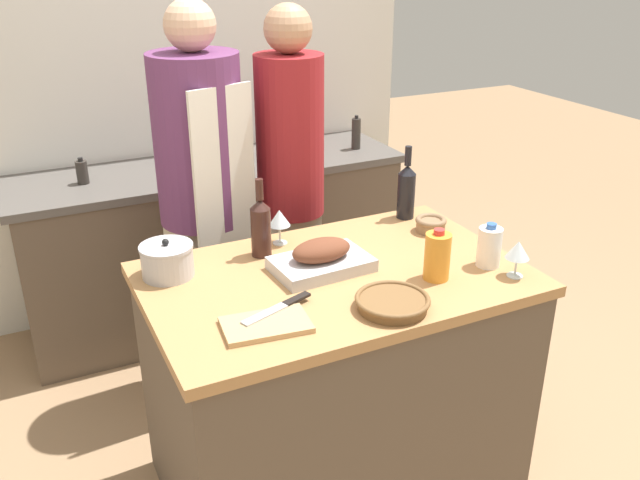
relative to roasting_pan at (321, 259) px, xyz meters
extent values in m
plane|color=#9E7A56|center=(0.03, -0.05, -0.97)|extent=(12.00, 12.00, 0.00)
cube|color=brown|center=(0.03, -0.05, -0.53)|extent=(1.28, 0.82, 0.89)
cube|color=#B27F4C|center=(0.03, -0.05, -0.06)|extent=(1.32, 0.85, 0.04)
cube|color=brown|center=(0.03, 1.41, -0.54)|extent=(2.01, 0.58, 0.86)
cube|color=#56514C|center=(0.03, 1.41, -0.09)|extent=(2.08, 0.60, 0.04)
cube|color=silver|center=(0.03, 1.76, 0.30)|extent=(2.58, 0.10, 2.55)
cube|color=#BCBCC1|center=(0.00, 0.00, -0.02)|extent=(0.35, 0.24, 0.04)
ellipsoid|color=brown|center=(0.00, 0.00, 0.03)|extent=(0.23, 0.14, 0.08)
cylinder|color=brown|center=(0.08, -0.34, -0.03)|extent=(0.22, 0.22, 0.03)
torus|color=brown|center=(0.08, -0.34, -0.01)|extent=(0.24, 0.24, 0.02)
cube|color=tan|center=(-0.32, -0.28, -0.04)|extent=(0.28, 0.19, 0.02)
cylinder|color=#B7B7BC|center=(-0.50, 0.20, 0.01)|extent=(0.18, 0.18, 0.10)
cylinder|color=#B7B7BC|center=(-0.50, 0.20, 0.07)|extent=(0.19, 0.19, 0.01)
sphere|color=black|center=(-0.50, 0.20, 0.08)|extent=(0.02, 0.02, 0.02)
cylinder|color=#846647|center=(0.55, 0.12, -0.02)|extent=(0.11, 0.11, 0.05)
torus|color=#846647|center=(0.55, 0.12, 0.00)|extent=(0.12, 0.12, 0.02)
cylinder|color=orange|center=(0.33, -0.23, 0.04)|extent=(0.09, 0.09, 0.17)
cylinder|color=red|center=(0.33, -0.23, 0.13)|extent=(0.04, 0.04, 0.02)
cylinder|color=white|center=(0.55, -0.23, 0.03)|extent=(0.08, 0.08, 0.14)
cylinder|color=#3360B2|center=(0.55, -0.23, 0.11)|extent=(0.04, 0.04, 0.02)
cylinder|color=black|center=(0.54, 0.29, 0.05)|extent=(0.07, 0.07, 0.19)
cone|color=black|center=(0.54, 0.29, 0.17)|extent=(0.07, 0.07, 0.04)
cylinder|color=black|center=(0.54, 0.29, 0.22)|extent=(0.03, 0.03, 0.08)
cylinder|color=#381E19|center=(-0.14, 0.21, 0.05)|extent=(0.07, 0.07, 0.18)
cone|color=#381E19|center=(-0.14, 0.21, 0.16)|extent=(0.07, 0.07, 0.04)
cylinder|color=#381E19|center=(-0.14, 0.21, 0.21)|extent=(0.03, 0.03, 0.08)
cylinder|color=silver|center=(-0.04, 0.28, -0.04)|extent=(0.06, 0.06, 0.00)
cylinder|color=silver|center=(-0.04, 0.28, 0.00)|extent=(0.01, 0.01, 0.07)
cone|color=silver|center=(-0.04, 0.28, 0.06)|extent=(0.08, 0.08, 0.06)
cylinder|color=silver|center=(0.58, -0.34, -0.04)|extent=(0.06, 0.06, 0.00)
cylinder|color=silver|center=(0.58, -0.34, -0.01)|extent=(0.01, 0.01, 0.07)
cone|color=silver|center=(0.58, -0.34, 0.06)|extent=(0.08, 0.08, 0.06)
cube|color=#B7B7BC|center=(-0.31, -0.23, -0.02)|extent=(0.17, 0.09, 0.01)
cube|color=black|center=(-0.18, -0.19, -0.02)|extent=(0.11, 0.06, 0.01)
cube|color=#B22323|center=(0.60, 1.50, -0.04)|extent=(0.18, 0.14, 0.05)
cylinder|color=#B7B7BC|center=(0.57, 1.50, 0.03)|extent=(0.13, 0.13, 0.09)
cube|color=#B22323|center=(0.66, 1.50, 0.06)|extent=(0.05, 0.08, 0.16)
cube|color=#B22323|center=(0.60, 1.50, 0.18)|extent=(0.17, 0.08, 0.08)
cylinder|color=#332D28|center=(-0.61, 1.40, -0.01)|extent=(0.06, 0.06, 0.11)
cylinder|color=black|center=(-0.61, 1.40, 0.05)|extent=(0.02, 0.02, 0.02)
cylinder|color=#332D28|center=(0.88, 1.34, 0.02)|extent=(0.05, 0.05, 0.17)
cylinder|color=black|center=(0.88, 1.34, 0.12)|extent=(0.02, 0.02, 0.02)
cube|color=beige|center=(-0.19, 0.79, -0.54)|extent=(0.35, 0.28, 0.87)
cylinder|color=#663360|center=(-0.19, 0.79, 0.25)|extent=(0.38, 0.38, 0.72)
sphere|color=#DBAD89|center=(-0.19, 0.79, 0.72)|extent=(0.21, 0.21, 0.21)
cube|color=silver|center=(-0.14, 0.61, 0.05)|extent=(0.29, 0.10, 0.92)
cube|color=beige|center=(0.21, 0.74, -0.55)|extent=(0.26, 0.20, 0.85)
cylinder|color=maroon|center=(0.21, 0.74, 0.23)|extent=(0.30, 0.30, 0.71)
sphere|color=tan|center=(0.21, 0.74, 0.69)|extent=(0.21, 0.21, 0.21)
camera|label=1|loc=(-0.95, -1.93, 1.03)|focal=38.00mm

